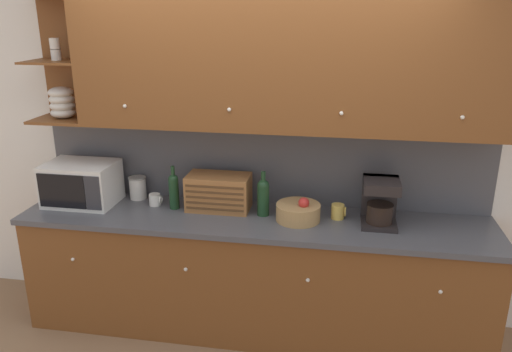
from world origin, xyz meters
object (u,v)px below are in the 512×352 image
fruit_basket (298,212)px  coffee_maker (380,201)px  storage_canister (138,188)px  wine_bottle (263,196)px  mug_blue_second (338,211)px  microwave (81,183)px  second_wine_bottle (174,190)px  mug (155,200)px  bread_box (219,192)px

fruit_basket → coffee_maker: 0.56m
storage_canister → wine_bottle: wine_bottle is taller
storage_canister → mug_blue_second: size_ratio=1.67×
microwave → second_wine_bottle: second_wine_bottle is taller
second_wine_bottle → mug_blue_second: second_wine_bottle is taller
mug → mug_blue_second: mug_blue_second is taller
storage_canister → fruit_basket: size_ratio=0.57×
fruit_basket → coffee_maker: coffee_maker is taller
wine_bottle → mug_blue_second: 0.54m
storage_canister → second_wine_bottle: 0.38m
mug → wine_bottle: wine_bottle is taller
microwave → bread_box: size_ratio=1.12×
second_wine_bottle → wine_bottle: (0.66, -0.01, 0.00)m
microwave → mug_blue_second: 1.91m
storage_canister → coffee_maker: bearing=-5.3°
microwave → fruit_basket: bearing=-1.5°
second_wine_bottle → mug: bearing=168.6°
mug → coffee_maker: bearing=-2.0°
storage_canister → second_wine_bottle: second_wine_bottle is taller
microwave → bread_box: bearing=3.5°
second_wine_bottle → fruit_basket: (0.92, -0.06, -0.08)m
mug_blue_second → coffee_maker: size_ratio=0.32×
bread_box → coffee_maker: bearing=-3.4°
second_wine_bottle → bread_box: bearing=7.6°
mug → fruit_basket: size_ratio=0.31×
second_wine_bottle → wine_bottle: 0.66m
microwave → fruit_basket: 1.64m
microwave → wine_bottle: bearing=0.2°
coffee_maker → microwave: bearing=179.9°
microwave → fruit_basket: size_ratio=1.66×
bread_box → fruit_basket: bearing=-10.2°
mug → second_wine_bottle: 0.19m
mug_blue_second → microwave: bearing=-179.0°
microwave → mug: bearing=5.4°
bread_box → mug_blue_second: bearing=-2.0°
fruit_basket → storage_canister: bearing=170.7°
storage_canister → coffee_maker: size_ratio=0.54×
microwave → coffee_maker: size_ratio=1.58×
wine_bottle → coffee_maker: wine_bottle is taller
fruit_basket → coffee_maker: bearing=4.0°
mug → fruit_basket: 1.09m
bread_box → mug_blue_second: size_ratio=4.37×
fruit_basket → mug_blue_second: (0.27, 0.08, -0.01)m
storage_canister → mug_blue_second: bearing=-4.9°
fruit_basket → mug_blue_second: fruit_basket is taller
mug → mug_blue_second: (1.35, -0.02, 0.01)m
second_wine_bottle → bread_box: (0.33, 0.04, -0.02)m
bread_box → mug_blue_second: (0.87, -0.03, -0.08)m
second_wine_bottle → coffee_maker: size_ratio=1.00×
coffee_maker → storage_canister: bearing=174.7°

